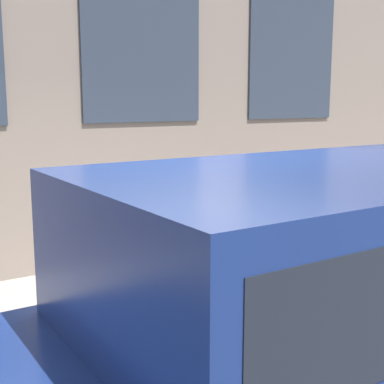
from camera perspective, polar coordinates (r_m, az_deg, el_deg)
name	(u,v)px	position (r m, az deg, el deg)	size (l,w,h in m)	color
sidewalk	(99,317)	(5.48, -9.86, -12.98)	(2.75, 60.00, 0.15)	#A8A093
fire_hydrant	(157,292)	(4.66, -3.70, -10.58)	(0.33, 0.44, 0.80)	#2D7260
person	(222,241)	(5.28, 3.23, -5.29)	(0.27, 0.18, 1.10)	navy
parked_truck_navy_near	(330,305)	(3.17, 14.55, -11.63)	(1.89, 4.74, 1.83)	black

